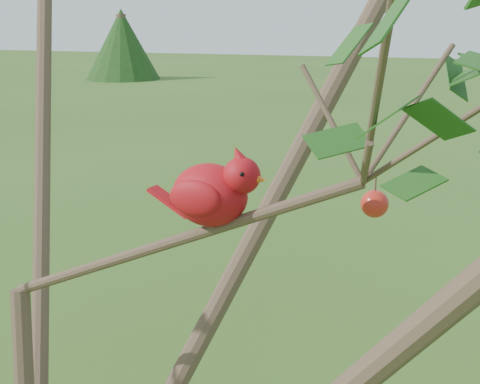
{
  "coord_description": "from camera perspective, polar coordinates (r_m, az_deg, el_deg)",
  "views": [
    {
      "loc": [
        0.71,
        -0.92,
        2.42
      ],
      "look_at": [
        0.37,
        0.06,
        2.17
      ],
      "focal_mm": 55.0,
      "sensor_mm": 36.0,
      "label": 1
    }
  ],
  "objects": [
    {
      "name": "distant_trees",
      "position": [
        22.94,
        13.78,
        10.9
      ],
      "size": [
        38.37,
        13.87,
        3.12
      ],
      "color": "#3A2C1F",
      "rests_on": "ground"
    },
    {
      "name": "crabapple_tree",
      "position": [
        1.16,
        -17.77,
        -1.94
      ],
      "size": [
        2.35,
        2.05,
        2.95
      ],
      "color": "#3A2C1F",
      "rests_on": "ground"
    },
    {
      "name": "cardinal",
      "position": [
        1.09,
        -2.05,
        -0.01
      ],
      "size": [
        0.2,
        0.11,
        0.14
      ],
      "rotation": [
        0.0,
        0.0,
        -0.13
      ],
      "color": "#A70E12",
      "rests_on": "ground"
    }
  ]
}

